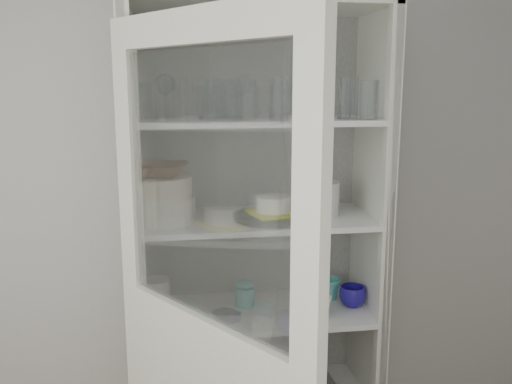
# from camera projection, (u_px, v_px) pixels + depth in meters

# --- Properties ---
(wall_back) EXTENTS (3.60, 0.02, 2.60)m
(wall_back) POSITION_uv_depth(u_px,v_px,m) (204.00, 197.00, 2.39)
(wall_back) COLOR #B9B9B6
(wall_back) RESTS_ON ground
(pantry_cabinet) EXTENTS (1.00, 0.45, 2.10)m
(pantry_cabinet) POSITION_uv_depth(u_px,v_px,m) (254.00, 285.00, 2.33)
(pantry_cabinet) COLOR beige
(pantry_cabinet) RESTS_ON floor
(tumbler_0) EXTENTS (0.08, 0.08, 0.13)m
(tumbler_0) POSITION_uv_depth(u_px,v_px,m) (148.00, 102.00, 1.92)
(tumbler_0) COLOR silver
(tumbler_0) RESTS_ON shelf_glass
(tumbler_1) EXTENTS (0.10, 0.10, 0.15)m
(tumbler_1) POSITION_uv_depth(u_px,v_px,m) (209.00, 100.00, 1.96)
(tumbler_1) COLOR silver
(tumbler_1) RESTS_ON shelf_glass
(tumbler_2) EXTENTS (0.10, 0.10, 0.15)m
(tumbler_2) POSITION_uv_depth(u_px,v_px,m) (247.00, 100.00, 2.00)
(tumbler_2) COLOR silver
(tumbler_2) RESTS_ON shelf_glass
(tumbler_3) EXTENTS (0.07, 0.07, 0.12)m
(tumbler_3) POSITION_uv_depth(u_px,v_px,m) (234.00, 103.00, 1.96)
(tumbler_3) COLOR silver
(tumbler_3) RESTS_ON shelf_glass
(tumbler_4) EXTENTS (0.09, 0.09, 0.15)m
(tumbler_4) POSITION_uv_depth(u_px,v_px,m) (279.00, 100.00, 1.99)
(tumbler_4) COLOR silver
(tumbler_4) RESTS_ON shelf_glass
(tumbler_5) EXTENTS (0.10, 0.10, 0.16)m
(tumbler_5) POSITION_uv_depth(u_px,v_px,m) (348.00, 98.00, 2.04)
(tumbler_5) COLOR silver
(tumbler_5) RESTS_ON shelf_glass
(tumbler_6) EXTENTS (0.07, 0.07, 0.15)m
(tumbler_6) POSITION_uv_depth(u_px,v_px,m) (369.00, 100.00, 2.04)
(tumbler_6) COLOR silver
(tumbler_6) RESTS_ON shelf_glass
(tumbler_7) EXTENTS (0.07, 0.07, 0.14)m
(tumbler_7) POSITION_uv_depth(u_px,v_px,m) (150.00, 100.00, 2.06)
(tumbler_7) COLOR silver
(tumbler_7) RESTS_ON shelf_glass
(tumbler_8) EXTENTS (0.07, 0.07, 0.13)m
(tumbler_8) POSITION_uv_depth(u_px,v_px,m) (219.00, 102.00, 2.06)
(tumbler_8) COLOR silver
(tumbler_8) RESTS_ON shelf_glass
(tumbler_9) EXTENTS (0.10, 0.10, 0.15)m
(tumbler_9) POSITION_uv_depth(u_px,v_px,m) (230.00, 99.00, 2.09)
(tumbler_9) COLOR silver
(tumbler_9) RESTS_ON shelf_glass
(tumbler_10) EXTENTS (0.09, 0.09, 0.15)m
(tumbler_10) POSITION_uv_depth(u_px,v_px,m) (222.00, 99.00, 2.12)
(tumbler_10) COLOR silver
(tumbler_10) RESTS_ON shelf_glass
(tumbler_11) EXTENTS (0.08, 0.08, 0.13)m
(tumbler_11) POSITION_uv_depth(u_px,v_px,m) (265.00, 102.00, 2.10)
(tumbler_11) COLOR silver
(tumbler_11) RESTS_ON shelf_glass
(goblet_0) EXTENTS (0.08, 0.08, 0.19)m
(goblet_0) POSITION_uv_depth(u_px,v_px,m) (166.00, 93.00, 2.14)
(goblet_0) COLOR silver
(goblet_0) RESTS_ON shelf_glass
(goblet_1) EXTENTS (0.07, 0.07, 0.15)m
(goblet_1) POSITION_uv_depth(u_px,v_px,m) (229.00, 98.00, 2.21)
(goblet_1) COLOR silver
(goblet_1) RESTS_ON shelf_glass
(goblet_2) EXTENTS (0.07, 0.07, 0.16)m
(goblet_2) POSITION_uv_depth(u_px,v_px,m) (301.00, 96.00, 2.21)
(goblet_2) COLOR silver
(goblet_2) RESTS_ON shelf_glass
(goblet_3) EXTENTS (0.08, 0.08, 0.19)m
(goblet_3) POSITION_uv_depth(u_px,v_px,m) (307.00, 93.00, 2.23)
(goblet_3) COLOR silver
(goblet_3) RESTS_ON shelf_glass
(plate_stack_front) EXTENTS (0.23, 0.23, 0.11)m
(plate_stack_front) POSITION_uv_depth(u_px,v_px,m) (163.00, 209.00, 2.10)
(plate_stack_front) COLOR white
(plate_stack_front) RESTS_ON shelf_plates
(plate_stack_back) EXTENTS (0.22, 0.22, 0.07)m
(plate_stack_back) POSITION_uv_depth(u_px,v_px,m) (169.00, 205.00, 2.27)
(plate_stack_back) COLOR white
(plate_stack_back) RESTS_ON shelf_plates
(cream_bowl) EXTENTS (0.28, 0.28, 0.07)m
(cream_bowl) POSITION_uv_depth(u_px,v_px,m) (162.00, 185.00, 2.08)
(cream_bowl) COLOR #EDE2C5
(cream_bowl) RESTS_ON plate_stack_front
(terracotta_bowl) EXTENTS (0.25, 0.25, 0.05)m
(terracotta_bowl) POSITION_uv_depth(u_px,v_px,m) (161.00, 170.00, 2.07)
(terracotta_bowl) COLOR brown
(terracotta_bowl) RESTS_ON cream_bowl
(glass_platter) EXTENTS (0.40, 0.40, 0.02)m
(glass_platter) POSITION_uv_depth(u_px,v_px,m) (274.00, 216.00, 2.17)
(glass_platter) COLOR silver
(glass_platter) RESTS_ON shelf_plates
(yellow_trivet) EXTENTS (0.22, 0.22, 0.01)m
(yellow_trivet) POSITION_uv_depth(u_px,v_px,m) (274.00, 213.00, 2.17)
(yellow_trivet) COLOR yellow
(yellow_trivet) RESTS_ON glass_platter
(white_ramekin) EXTENTS (0.16, 0.16, 0.06)m
(white_ramekin) POSITION_uv_depth(u_px,v_px,m) (274.00, 204.00, 2.16)
(white_ramekin) COLOR white
(white_ramekin) RESTS_ON yellow_trivet
(grey_bowl_stack) EXTENTS (0.12, 0.12, 0.14)m
(grey_bowl_stack) POSITION_uv_depth(u_px,v_px,m) (324.00, 199.00, 2.22)
(grey_bowl_stack) COLOR silver
(grey_bowl_stack) RESTS_ON shelf_plates
(mug_blue) EXTENTS (0.13, 0.13, 0.09)m
(mug_blue) POSITION_uv_depth(u_px,v_px,m) (352.00, 296.00, 2.30)
(mug_blue) COLOR navy
(mug_blue) RESTS_ON shelf_mugs
(mug_teal) EXTENTS (0.11, 0.11, 0.10)m
(mug_teal) POSITION_uv_depth(u_px,v_px,m) (329.00, 289.00, 2.38)
(mug_teal) COLOR teal
(mug_teal) RESTS_ON shelf_mugs
(mug_white) EXTENTS (0.12, 0.12, 0.09)m
(mug_white) POSITION_uv_depth(u_px,v_px,m) (319.00, 307.00, 2.19)
(mug_white) COLOR white
(mug_white) RESTS_ON shelf_mugs
(teal_jar) EXTENTS (0.08, 0.08, 0.10)m
(teal_jar) POSITION_uv_depth(u_px,v_px,m) (245.00, 295.00, 2.31)
(teal_jar) COLOR teal
(teal_jar) RESTS_ON shelf_mugs
(measuring_cups) EXTENTS (0.09, 0.09, 0.04)m
(measuring_cups) POSITION_uv_depth(u_px,v_px,m) (224.00, 316.00, 2.17)
(measuring_cups) COLOR #B1B2C6
(measuring_cups) RESTS_ON shelf_mugs
(white_canister) EXTENTS (0.12, 0.12, 0.13)m
(white_canister) POSITION_uv_depth(u_px,v_px,m) (157.00, 294.00, 2.27)
(white_canister) COLOR white
(white_canister) RESTS_ON shelf_mugs
(tumbler_12) EXTENTS (0.08, 0.08, 0.15)m
(tumbler_12) POSITION_uv_depth(u_px,v_px,m) (342.00, 98.00, 2.11)
(tumbler_12) COLOR silver
(tumbler_12) RESTS_ON shelf_glass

